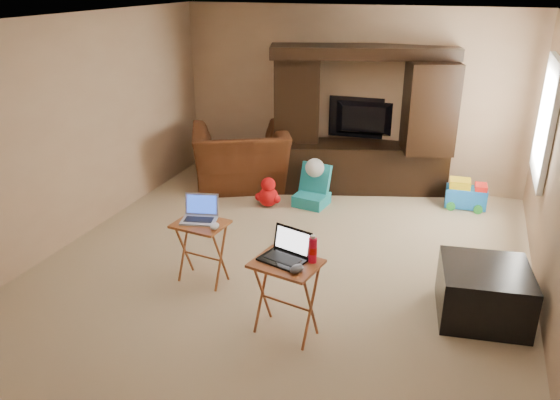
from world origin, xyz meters
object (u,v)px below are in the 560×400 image
at_px(recliner, 241,158).
at_px(television, 363,119).
at_px(tray_table_left, 202,252).
at_px(water_bottle, 313,250).
at_px(entertainment_center, 360,120).
at_px(plush_toy, 268,192).
at_px(laptop_left, 198,210).
at_px(push_toy, 466,194).
at_px(tray_table_right, 286,298).
at_px(mouse_left, 215,226).
at_px(ottoman, 484,293).
at_px(child_rocker, 312,186).
at_px(laptop_right, 282,247).
at_px(mouse_right, 297,269).

bearing_deg(recliner, television, 176.79).
xyz_separation_m(tray_table_left, water_bottle, (1.27, -0.47, 0.48)).
distance_m(entertainment_center, television, 0.24).
relative_size(entertainment_center, television, 2.41).
distance_m(plush_toy, laptop_left, 2.07).
distance_m(recliner, push_toy, 3.14).
xyz_separation_m(tray_table_right, water_bottle, (0.20, 0.08, 0.45)).
height_order(entertainment_center, tray_table_left, entertainment_center).
relative_size(push_toy, mouse_left, 4.05).
distance_m(push_toy, ottoman, 2.57).
height_order(entertainment_center, water_bottle, entertainment_center).
bearing_deg(laptop_left, child_rocker, 64.30).
relative_size(plush_toy, laptop_right, 1.12).
height_order(television, laptop_right, television).
height_order(ottoman, laptop_left, laptop_left).
height_order(recliner, ottoman, recliner).
height_order(laptop_right, mouse_right, laptop_right).
height_order(entertainment_center, mouse_left, entertainment_center).
bearing_deg(recliner, child_rocker, 136.33).
bearing_deg(mouse_right, laptop_right, 140.53).
relative_size(entertainment_center, laptop_left, 7.32).
bearing_deg(laptop_left, television, 61.13).
xyz_separation_m(child_rocker, ottoman, (2.19, -1.95, -0.03)).
distance_m(tray_table_right, laptop_right, 0.47).
relative_size(recliner, water_bottle, 6.22).
bearing_deg(water_bottle, recliner, 122.92).
height_order(entertainment_center, tray_table_right, entertainment_center).
distance_m(tray_table_left, mouse_right, 1.43).
relative_size(laptop_right, mouse_right, 2.58).
height_order(tray_table_right, water_bottle, water_bottle).
relative_size(tray_table_right, water_bottle, 3.25).
height_order(push_toy, ottoman, ottoman).
bearing_deg(recliner, mouse_left, 81.33).
bearing_deg(water_bottle, ottoman, 28.77).
relative_size(recliner, child_rocker, 2.43).
relative_size(tray_table_left, tray_table_right, 0.93).
xyz_separation_m(ottoman, mouse_right, (-1.45, -0.96, 0.48)).
height_order(plush_toy, push_toy, plush_toy).
relative_size(recliner, mouse_left, 10.19).
xyz_separation_m(child_rocker, mouse_left, (-0.28, -2.31, 0.40)).
xyz_separation_m(recliner, push_toy, (3.12, 0.26, -0.23)).
distance_m(laptop_left, laptop_right, 1.20).
bearing_deg(tray_table_right, water_bottle, 33.00).
xyz_separation_m(entertainment_center, tray_table_right, (0.18, -3.61, -0.66)).
xyz_separation_m(child_rocker, water_bottle, (0.81, -2.71, 0.53)).
height_order(plush_toy, tray_table_left, tray_table_left).
distance_m(television, plush_toy, 1.78).
distance_m(push_toy, laptop_left, 3.77).
bearing_deg(recliner, plush_toy, 111.04).
distance_m(recliner, plush_toy, 0.88).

